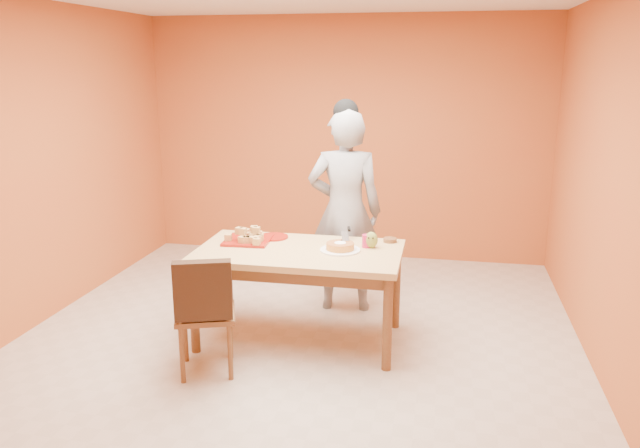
% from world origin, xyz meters
% --- Properties ---
extents(floor, '(5.00, 5.00, 0.00)m').
position_xyz_m(floor, '(0.00, 0.00, 0.00)').
color(floor, beige).
rests_on(floor, ground).
extents(wall_back, '(4.50, 0.00, 4.50)m').
position_xyz_m(wall_back, '(0.00, 2.50, 1.35)').
color(wall_back, '#B15B29').
rests_on(wall_back, floor).
extents(wall_left, '(0.00, 5.00, 5.00)m').
position_xyz_m(wall_left, '(-2.25, 0.00, 1.35)').
color(wall_left, '#B15B29').
rests_on(wall_left, floor).
extents(wall_right, '(0.00, 5.00, 5.00)m').
position_xyz_m(wall_right, '(2.25, 0.00, 1.35)').
color(wall_right, '#B15B29').
rests_on(wall_right, floor).
extents(dining_table, '(1.60, 0.90, 0.76)m').
position_xyz_m(dining_table, '(0.02, 0.12, 0.67)').
color(dining_table, tan).
rests_on(dining_table, floor).
extents(dining_chair, '(0.54, 0.59, 0.90)m').
position_xyz_m(dining_chair, '(-0.52, -0.55, 0.47)').
color(dining_chair, brown).
rests_on(dining_chair, floor).
extents(pastry_pile, '(0.33, 0.33, 0.11)m').
position_xyz_m(pastry_pile, '(-0.44, 0.26, 0.83)').
color(pastry_pile, tan).
rests_on(pastry_pile, pastry_platter).
extents(person, '(0.70, 0.50, 1.81)m').
position_xyz_m(person, '(0.26, 0.87, 0.90)').
color(person, gray).
rests_on(person, floor).
extents(pastry_platter, '(0.38, 0.38, 0.02)m').
position_xyz_m(pastry_platter, '(-0.44, 0.26, 0.77)').
color(pastry_platter, maroon).
rests_on(pastry_platter, dining_table).
extents(red_dinner_plate, '(0.26, 0.26, 0.01)m').
position_xyz_m(red_dinner_plate, '(-0.27, 0.41, 0.77)').
color(red_dinner_plate, maroon).
rests_on(red_dinner_plate, dining_table).
extents(white_cake_plate, '(0.41, 0.41, 0.01)m').
position_xyz_m(white_cake_plate, '(0.34, 0.15, 0.77)').
color(white_cake_plate, white).
rests_on(white_cake_plate, dining_table).
extents(sponge_cake, '(0.22, 0.22, 0.05)m').
position_xyz_m(sponge_cake, '(0.34, 0.15, 0.80)').
color(sponge_cake, '#C08D31').
rests_on(sponge_cake, white_cake_plate).
extents(cake_server, '(0.11, 0.29, 0.01)m').
position_xyz_m(cake_server, '(0.35, 0.33, 0.83)').
color(cake_server, silver).
rests_on(cake_server, sponge_cake).
extents(egg_ornament, '(0.12, 0.11, 0.13)m').
position_xyz_m(egg_ornament, '(0.57, 0.28, 0.82)').
color(egg_ornament, olive).
rests_on(egg_ornament, dining_table).
extents(magenta_glass, '(0.08, 0.08, 0.10)m').
position_xyz_m(magenta_glass, '(0.53, 0.29, 0.81)').
color(magenta_glass, '#C01C4D').
rests_on(magenta_glass, dining_table).
extents(checker_tin, '(0.14, 0.14, 0.03)m').
position_xyz_m(checker_tin, '(0.70, 0.47, 0.78)').
color(checker_tin, '#3E2711').
rests_on(checker_tin, dining_table).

